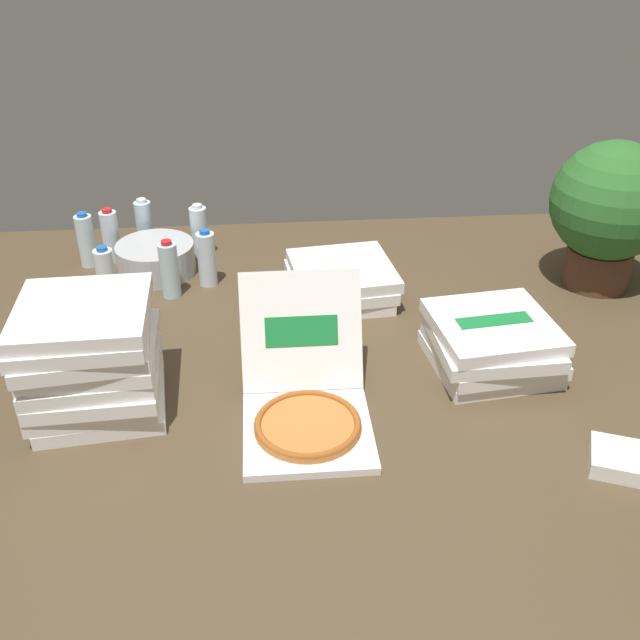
# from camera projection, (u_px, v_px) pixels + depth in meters

# --- Properties ---
(ground_plane) EXTENTS (3.20, 2.40, 0.02)m
(ground_plane) POSITION_uv_depth(u_px,v_px,m) (332.00, 376.00, 2.36)
(ground_plane) COLOR #4C3D28
(open_pizza_box) EXTENTS (0.36, 0.52, 0.36)m
(open_pizza_box) POSITION_uv_depth(u_px,v_px,m) (306.00, 399.00, 2.12)
(open_pizza_box) COLOR white
(open_pizza_box) RESTS_ON ground_plane
(pizza_stack_center_far) EXTENTS (0.42, 0.41, 0.34)m
(pizza_stack_center_far) POSITION_uv_depth(u_px,v_px,m) (91.00, 358.00, 2.12)
(pizza_stack_center_far) COLOR white
(pizza_stack_center_far) RESTS_ON ground_plane
(pizza_stack_left_near) EXTENTS (0.41, 0.40, 0.13)m
(pizza_stack_left_near) POSITION_uv_depth(u_px,v_px,m) (340.00, 281.00, 2.75)
(pizza_stack_left_near) COLOR white
(pizza_stack_left_near) RESTS_ON ground_plane
(pizza_stack_right_mid) EXTENTS (0.41, 0.41, 0.17)m
(pizza_stack_right_mid) POSITION_uv_depth(u_px,v_px,m) (492.00, 344.00, 2.34)
(pizza_stack_right_mid) COLOR white
(pizza_stack_right_mid) RESTS_ON ground_plane
(ice_bucket) EXTENTS (0.30, 0.30, 0.12)m
(ice_bucket) POSITION_uv_depth(u_px,v_px,m) (156.00, 259.00, 2.92)
(ice_bucket) COLOR #B7BABF
(ice_bucket) RESTS_ON ground_plane
(water_bottle_0) EXTENTS (0.07, 0.07, 0.22)m
(water_bottle_0) POSITION_uv_depth(u_px,v_px,m) (106.00, 276.00, 2.69)
(water_bottle_0) COLOR white
(water_bottle_0) RESTS_ON ground_plane
(water_bottle_1) EXTENTS (0.07, 0.07, 0.22)m
(water_bottle_1) POSITION_uv_depth(u_px,v_px,m) (199.00, 232.00, 3.02)
(water_bottle_1) COLOR silver
(water_bottle_1) RESTS_ON ground_plane
(water_bottle_2) EXTENTS (0.07, 0.07, 0.22)m
(water_bottle_2) POSITION_uv_depth(u_px,v_px,m) (169.00, 270.00, 2.73)
(water_bottle_2) COLOR silver
(water_bottle_2) RESTS_ON ground_plane
(water_bottle_3) EXTENTS (0.07, 0.07, 0.22)m
(water_bottle_3) POSITION_uv_depth(u_px,v_px,m) (111.00, 236.00, 2.99)
(water_bottle_3) COLOR silver
(water_bottle_3) RESTS_ON ground_plane
(water_bottle_4) EXTENTS (0.07, 0.07, 0.22)m
(water_bottle_4) POSITION_uv_depth(u_px,v_px,m) (145.00, 226.00, 3.07)
(water_bottle_4) COLOR silver
(water_bottle_4) RESTS_ON ground_plane
(water_bottle_5) EXTENTS (0.07, 0.07, 0.22)m
(water_bottle_5) POSITION_uv_depth(u_px,v_px,m) (86.00, 240.00, 2.95)
(water_bottle_5) COLOR silver
(water_bottle_5) RESTS_ON ground_plane
(water_bottle_6) EXTENTS (0.07, 0.07, 0.22)m
(water_bottle_6) POSITION_uv_depth(u_px,v_px,m) (207.00, 259.00, 2.81)
(water_bottle_6) COLOR silver
(water_bottle_6) RESTS_ON ground_plane
(potted_plant) EXTENTS (0.44, 0.44, 0.56)m
(potted_plant) POSITION_uv_depth(u_px,v_px,m) (610.00, 208.00, 2.71)
(potted_plant) COLOR #513323
(potted_plant) RESTS_ON ground_plane
(napkin_pile) EXTENTS (0.19, 0.19, 0.05)m
(napkin_pile) POSITION_uv_depth(u_px,v_px,m) (618.00, 460.00, 1.97)
(napkin_pile) COLOR white
(napkin_pile) RESTS_ON ground_plane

